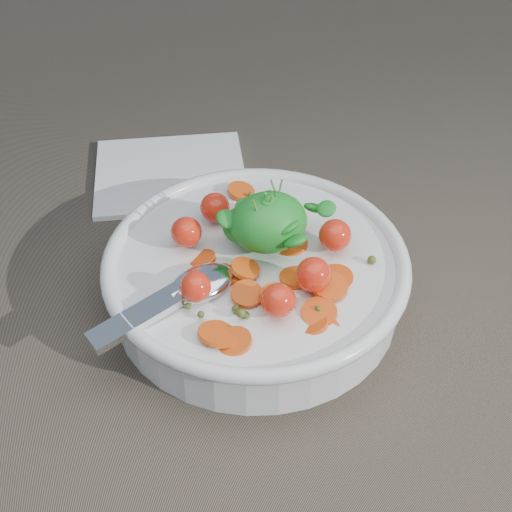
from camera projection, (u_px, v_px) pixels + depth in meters
name	position (u px, v px, depth m)	size (l,w,h in m)	color
ground	(232.00, 316.00, 0.63)	(6.00, 6.00, 0.00)	brown
bowl	(256.00, 275.00, 0.63)	(0.29, 0.27, 0.11)	silver
napkin	(170.00, 174.00, 0.79)	(0.16, 0.14, 0.01)	white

